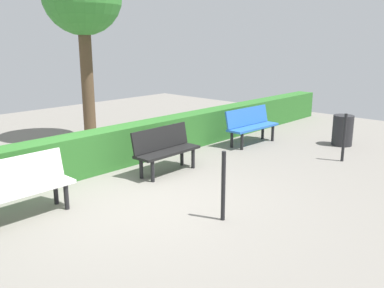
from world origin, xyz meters
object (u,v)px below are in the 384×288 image
Objects in this scene: bench_black at (165,148)px; trash_bin at (343,130)px; bench_blue at (251,124)px; bench_white at (22,185)px.

bench_black is 4.57m from trash_bin.
bench_black is at bearing 4.57° from bench_blue.
bench_black is (2.93, 0.11, -0.00)m from bench_blue.
bench_black is 2.78m from bench_white.
bench_blue is at bearing -179.28° from bench_white.
trash_bin is (-7.07, 1.59, -0.12)m from bench_white.
trash_bin is at bearing 167.07° from bench_white.
bench_white is 7.25m from trash_bin.
bench_white reaches higher than trash_bin.
bench_blue is 1.10× the size of bench_black.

